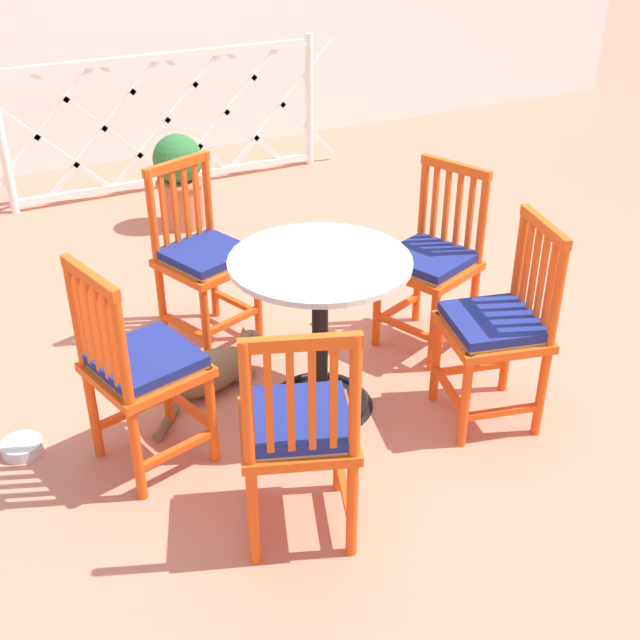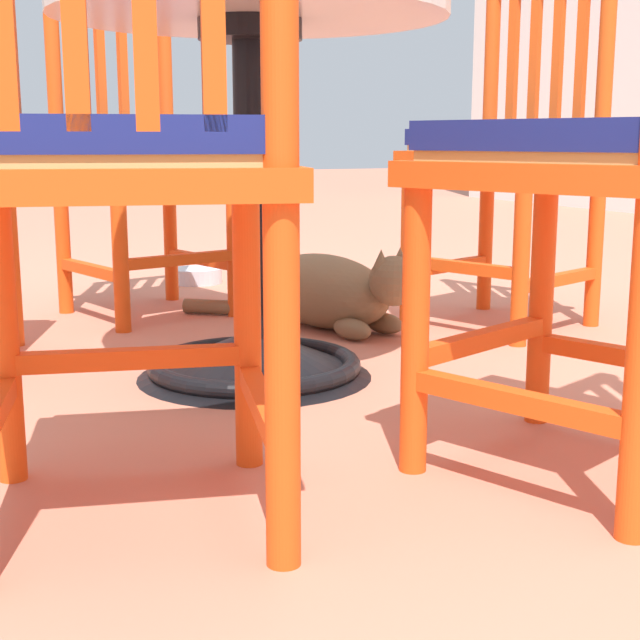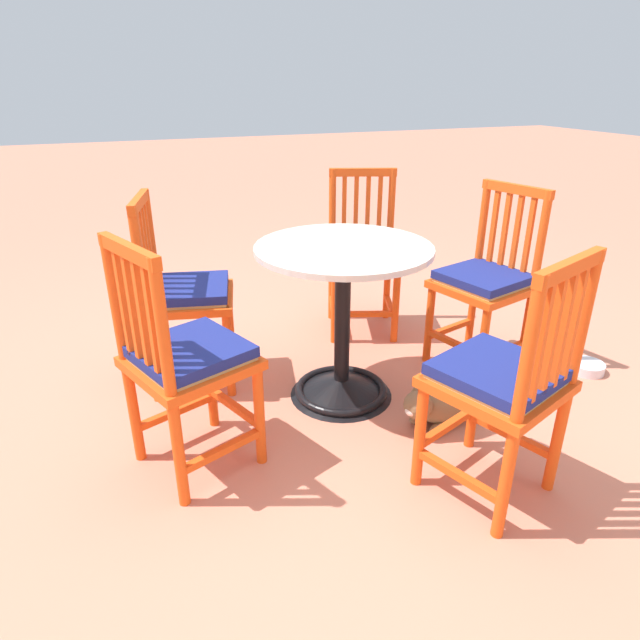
{
  "view_description": "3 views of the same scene",
  "coord_description": "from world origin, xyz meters",
  "px_view_note": "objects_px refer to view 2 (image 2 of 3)",
  "views": [
    {
      "loc": [
        -1.47,
        -2.72,
        2.17
      ],
      "look_at": [
        -0.1,
        0.0,
        0.41
      ],
      "focal_mm": 45.55,
      "sensor_mm": 36.0,
      "label": 1
    },
    {
      "loc": [
        1.6,
        -0.69,
        0.48
      ],
      "look_at": [
        -0.02,
        0.05,
        0.13
      ],
      "focal_mm": 51.83,
      "sensor_mm": 36.0,
      "label": 2
    },
    {
      "loc": [
        0.78,
        1.98,
        1.38
      ],
      "look_at": [
        -0.06,
        -0.14,
        0.36
      ],
      "focal_mm": 30.59,
      "sensor_mm": 36.0,
      "label": 3
    }
  ],
  "objects_px": {
    "orange_chair_near_fence": "(119,167)",
    "orange_chair_tucked_in": "(606,163)",
    "orange_chair_by_planter": "(510,152)",
    "orange_chair_at_corner": "(140,151)",
    "tabby_cat": "(333,293)",
    "pet_water_bowl": "(197,276)",
    "cafe_table": "(253,238)"
  },
  "relations": [
    {
      "from": "orange_chair_at_corner",
      "to": "pet_water_bowl",
      "type": "bearing_deg",
      "value": 148.33
    },
    {
      "from": "pet_water_bowl",
      "to": "orange_chair_by_planter",
      "type": "bearing_deg",
      "value": 27.42
    },
    {
      "from": "orange_chair_tucked_in",
      "to": "tabby_cat",
      "type": "xyz_separation_m",
      "value": [
        -1.09,
        0.1,
        -0.35
      ]
    },
    {
      "from": "tabby_cat",
      "to": "pet_water_bowl",
      "type": "height_order",
      "value": "tabby_cat"
    },
    {
      "from": "orange_chair_by_planter",
      "to": "tabby_cat",
      "type": "distance_m",
      "value": 0.57
    },
    {
      "from": "cafe_table",
      "to": "orange_chair_near_fence",
      "type": "distance_m",
      "value": 0.76
    },
    {
      "from": "cafe_table",
      "to": "orange_chair_at_corner",
      "type": "distance_m",
      "value": 0.8
    },
    {
      "from": "orange_chair_at_corner",
      "to": "orange_chair_near_fence",
      "type": "bearing_deg",
      "value": -14.61
    },
    {
      "from": "orange_chair_at_corner",
      "to": "tabby_cat",
      "type": "relative_size",
      "value": 1.38
    },
    {
      "from": "orange_chair_tucked_in",
      "to": "orange_chair_by_planter",
      "type": "height_order",
      "value": "same"
    },
    {
      "from": "cafe_table",
      "to": "orange_chair_tucked_in",
      "type": "distance_m",
      "value": 0.78
    },
    {
      "from": "pet_water_bowl",
      "to": "orange_chair_at_corner",
      "type": "bearing_deg",
      "value": -31.67
    },
    {
      "from": "cafe_table",
      "to": "orange_chair_by_planter",
      "type": "bearing_deg",
      "value": 106.92
    },
    {
      "from": "orange_chair_tucked_in",
      "to": "orange_chair_at_corner",
      "type": "xyz_separation_m",
      "value": [
        -1.51,
        -0.28,
        0.0
      ]
    },
    {
      "from": "cafe_table",
      "to": "orange_chair_tucked_in",
      "type": "height_order",
      "value": "orange_chair_tucked_in"
    },
    {
      "from": "orange_chair_tucked_in",
      "to": "orange_chair_by_planter",
      "type": "bearing_deg",
      "value": 150.82
    },
    {
      "from": "orange_chair_by_planter",
      "to": "orange_chair_tucked_in",
      "type": "bearing_deg",
      "value": -29.18
    },
    {
      "from": "orange_chair_near_fence",
      "to": "orange_chair_by_planter",
      "type": "bearing_deg",
      "value": 126.22
    },
    {
      "from": "orange_chair_by_planter",
      "to": "tabby_cat",
      "type": "height_order",
      "value": "orange_chair_by_planter"
    },
    {
      "from": "orange_chair_near_fence",
      "to": "orange_chair_at_corner",
      "type": "height_order",
      "value": "same"
    },
    {
      "from": "orange_chair_near_fence",
      "to": "pet_water_bowl",
      "type": "xyz_separation_m",
      "value": [
        -1.88,
        0.66,
        -0.42
      ]
    },
    {
      "from": "tabby_cat",
      "to": "pet_water_bowl",
      "type": "distance_m",
      "value": 0.9
    },
    {
      "from": "tabby_cat",
      "to": "orange_chair_tucked_in",
      "type": "bearing_deg",
      "value": -5.34
    },
    {
      "from": "orange_chair_tucked_in",
      "to": "orange_chair_at_corner",
      "type": "bearing_deg",
      "value": -169.56
    },
    {
      "from": "orange_chair_near_fence",
      "to": "pet_water_bowl",
      "type": "relative_size",
      "value": 5.36
    },
    {
      "from": "pet_water_bowl",
      "to": "tabby_cat",
      "type": "bearing_deg",
      "value": 5.78
    },
    {
      "from": "tabby_cat",
      "to": "orange_chair_at_corner",
      "type": "bearing_deg",
      "value": -137.83
    },
    {
      "from": "orange_chair_near_fence",
      "to": "orange_chair_tucked_in",
      "type": "height_order",
      "value": "same"
    },
    {
      "from": "cafe_table",
      "to": "orange_chair_near_fence",
      "type": "bearing_deg",
      "value": -32.38
    },
    {
      "from": "orange_chair_by_planter",
      "to": "orange_chair_at_corner",
      "type": "xyz_separation_m",
      "value": [
        -0.55,
        -0.82,
        0.0
      ]
    },
    {
      "from": "orange_chair_tucked_in",
      "to": "orange_chair_by_planter",
      "type": "relative_size",
      "value": 1.0
    },
    {
      "from": "pet_water_bowl",
      "to": "cafe_table",
      "type": "bearing_deg",
      "value": -11.69
    }
  ]
}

